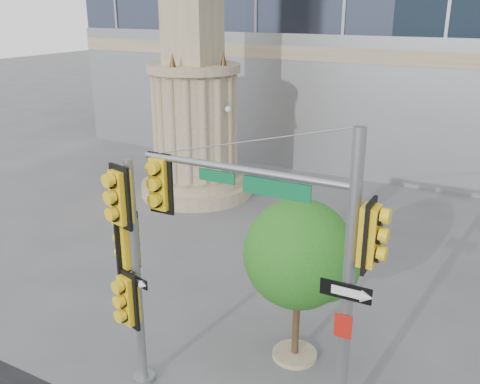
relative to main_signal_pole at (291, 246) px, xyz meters
The scene contains 5 objects.
ground 4.11m from the main_signal_pole, 168.83° to the left, with size 120.00×120.00×0.00m, color #545456.
monument 12.68m from the main_signal_pole, 131.02° to the left, with size 4.40×4.40×16.60m.
main_signal_pole is the anchor object (origin of this frame).
secondary_signal_pole 3.12m from the main_signal_pole, 167.60° to the right, with size 0.81×0.71×4.66m.
street_tree 2.03m from the main_signal_pole, 106.43° to the left, with size 2.30×2.25×3.59m.
Camera 1 is at (5.37, -7.87, 7.22)m, focal length 40.00 mm.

